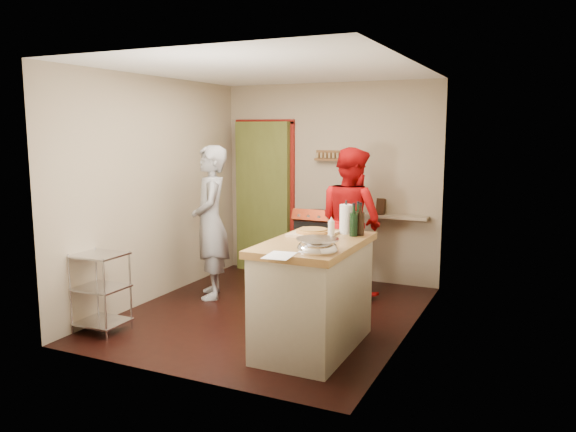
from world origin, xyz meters
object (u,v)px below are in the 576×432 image
at_px(island, 314,293).
at_px(stove, 323,249).
at_px(wire_shelving, 100,289).
at_px(person_stripe, 211,222).
at_px(person_red, 351,221).

bearing_deg(island, stove, 109.34).
height_order(stove, wire_shelving, stove).
height_order(stove, person_stripe, person_stripe).
relative_size(stove, island, 0.67).
relative_size(stove, wire_shelving, 1.26).
bearing_deg(person_stripe, wire_shelving, -46.84).
height_order(wire_shelving, person_red, person_red).
xyz_separation_m(stove, person_red, (0.48, -0.30, 0.44)).
distance_m(wire_shelving, island, 2.14).
xyz_separation_m(stove, wire_shelving, (-1.33, -2.62, -0.01)).
bearing_deg(stove, person_red, -32.18).
height_order(wire_shelving, island, island).
relative_size(island, person_stripe, 0.83).
bearing_deg(person_stripe, stove, 106.45).
xyz_separation_m(island, person_stripe, (-1.72, 0.97, 0.38)).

